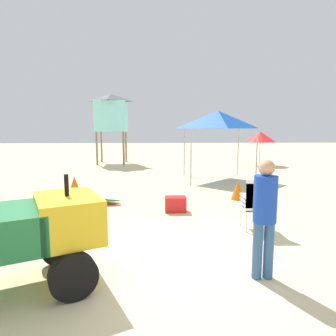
# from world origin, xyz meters

# --- Properties ---
(ground) EXTENTS (80.00, 80.00, 0.00)m
(ground) POSITION_xyz_m (0.00, 0.00, 0.00)
(ground) COLOR beige
(utility_cart) EXTENTS (2.81, 2.18, 1.50)m
(utility_cart) POSITION_xyz_m (-1.83, -0.93, 0.78)
(utility_cart) COLOR #1E6B38
(utility_cart) RESTS_ON ground
(stacked_plastic_chairs) EXTENTS (0.48, 0.48, 1.11)m
(stacked_plastic_chairs) POSITION_xyz_m (2.20, 1.29, 0.65)
(stacked_plastic_chairs) COLOR white
(stacked_plastic_chairs) RESTS_ON ground
(surfboard_pile) EXTENTS (2.52, 0.32, 0.24)m
(surfboard_pile) POSITION_xyz_m (-1.96, 3.55, 0.11)
(surfboard_pile) COLOR red
(surfboard_pile) RESTS_ON ground
(lifeguard_near_left) EXTENTS (0.32, 0.32, 1.70)m
(lifeguard_near_left) POSITION_xyz_m (1.63, -0.70, 0.98)
(lifeguard_near_left) COLOR #33598C
(lifeguard_near_left) RESTS_ON ground
(popup_canopy) EXTENTS (2.54, 2.54, 2.86)m
(popup_canopy) POSITION_xyz_m (2.72, 7.56, 2.49)
(popup_canopy) COLOR #B2B2B7
(popup_canopy) RESTS_ON ground
(lifeguard_tower) EXTENTS (1.98, 1.98, 4.21)m
(lifeguard_tower) POSITION_xyz_m (-2.48, 13.73, 3.09)
(lifeguard_tower) COLOR olive
(lifeguard_tower) RESTS_ON ground
(beach_umbrella_left) EXTENTS (1.76, 1.76, 1.97)m
(beach_umbrella_left) POSITION_xyz_m (6.28, 12.41, 1.67)
(beach_umbrella_left) COLOR beige
(beach_umbrella_left) RESTS_ON ground
(traffic_cone_near) EXTENTS (0.34, 0.34, 0.48)m
(traffic_cone_near) POSITION_xyz_m (-2.69, 5.72, 0.24)
(traffic_cone_near) COLOR orange
(traffic_cone_near) RESTS_ON ground
(traffic_cone_far) EXTENTS (0.41, 0.41, 0.58)m
(traffic_cone_far) POSITION_xyz_m (2.61, 4.02, 0.29)
(traffic_cone_far) COLOR orange
(traffic_cone_far) RESTS_ON ground
(cooler_box) EXTENTS (0.53, 0.37, 0.39)m
(cooler_box) POSITION_xyz_m (0.64, 2.79, 0.19)
(cooler_box) COLOR red
(cooler_box) RESTS_ON ground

